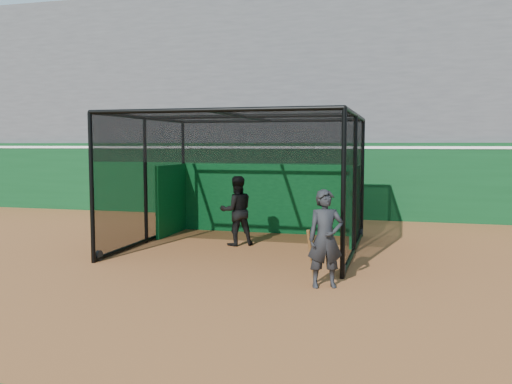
# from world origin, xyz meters

# --- Properties ---
(ground) EXTENTS (120.00, 120.00, 0.00)m
(ground) POSITION_xyz_m (0.00, 0.00, 0.00)
(ground) COLOR #97572B
(ground) RESTS_ON ground
(outfield_wall) EXTENTS (50.00, 0.50, 2.50)m
(outfield_wall) POSITION_xyz_m (0.00, 8.50, 1.29)
(outfield_wall) COLOR #0A3817
(outfield_wall) RESTS_ON ground
(grandstand) EXTENTS (50.00, 7.85, 8.95)m
(grandstand) POSITION_xyz_m (0.00, 12.27, 4.48)
(grandstand) COLOR #4C4C4F
(grandstand) RESTS_ON ground
(batting_cage) EXTENTS (5.21, 4.91, 3.10)m
(batting_cage) POSITION_xyz_m (0.43, 2.74, 1.55)
(batting_cage) COLOR black
(batting_cage) RESTS_ON ground
(batter) EXTENTS (1.03, 0.97, 1.69)m
(batter) POSITION_xyz_m (0.15, 2.98, 0.84)
(batter) COLOR black
(batter) RESTS_ON ground
(on_deck_player) EXTENTS (0.72, 0.60, 1.68)m
(on_deck_player) POSITION_xyz_m (2.77, -0.35, 0.84)
(on_deck_player) COLOR black
(on_deck_player) RESTS_ON ground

